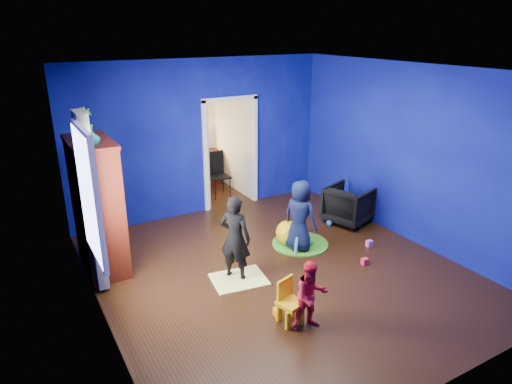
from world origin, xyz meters
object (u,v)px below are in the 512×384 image
vase (92,137)px  tv_armoire (97,206)px  toddler_red (311,296)px  crt_tv (100,203)px  child_navy (300,216)px  kid_chair (290,305)px  hopper_ball (288,232)px  child_black (235,238)px  armchair (349,205)px  play_mat (300,244)px  study_desk (201,168)px  folding_chair (219,176)px

vase → tv_armoire: (0.00, 0.30, -1.08)m
toddler_red → crt_tv: crt_tv is taller
child_navy → kid_chair: 2.00m
tv_armoire → hopper_ball: tv_armoire is taller
child_black → tv_armoire: size_ratio=0.64×
child_navy → tv_armoire: size_ratio=0.60×
child_black → hopper_ball: (1.26, 0.53, -0.42)m
armchair → crt_tv: size_ratio=1.09×
child_navy → vase: (-2.88, 0.69, 1.47)m
crt_tv → play_mat: 3.23m
child_black → vase: 2.33m
kid_chair → study_desk: 5.49m
armchair → vase: 4.62m
armchair → study_desk: 3.67m
armchair → study_desk: size_ratio=0.86×
child_navy → armchair: bearing=-96.8°
vase → toddler_red: bearing=-53.4°
child_black → toddler_red: 1.50m
crt_tv → play_mat: (2.95, -0.86, -1.01)m
armchair → vase: size_ratio=3.90×
toddler_red → vase: bearing=137.5°
child_black → kid_chair: (0.09, -1.27, -0.38)m
play_mat → study_desk: bearing=92.8°
vase → play_mat: 3.67m
vase → tv_armoire: bearing=90.0°
child_navy → vase: size_ratio=6.00×
armchair → child_black: size_ratio=0.60×
vase → study_desk: size_ratio=0.22×
study_desk → tv_armoire: bearing=-134.8°
vase → study_desk: bearing=48.1°
hopper_ball → armchair: bearing=7.8°
vase → study_desk: vase is taller
tv_armoire → folding_chair: size_ratio=2.13×
kid_chair → toddler_red: bearing=-70.2°
tv_armoire → toddler_red: bearing=-56.5°
toddler_red → child_navy: bearing=69.5°
child_navy → folding_chair: bearing=-23.1°
toddler_red → play_mat: (1.18, 1.88, -0.43)m
hopper_ball → folding_chair: bearing=90.4°
kid_chair → crt_tv: bearing=105.5°
child_navy → crt_tv: (-2.84, 0.99, 0.43)m
child_black → child_navy: size_ratio=1.08×
crt_tv → study_desk: size_ratio=0.80×
vase → study_desk: (2.81, 3.13, -1.68)m
kid_chair → play_mat: (1.33, 1.68, -0.24)m
armchair → child_navy: (-1.41, -0.45, 0.24)m
folding_chair → toddler_red: bearing=-102.2°
folding_chair → study_desk: bearing=90.0°
hopper_ball → tv_armoire: bearing=165.4°
tv_armoire → study_desk: 4.03m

